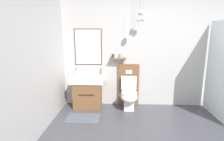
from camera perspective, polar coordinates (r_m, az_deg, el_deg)
wall_back at (r=4.15m, az=13.63°, el=6.42°), size 4.49×0.64×2.61m
wall_left at (r=2.56m, az=-30.10°, el=2.02°), size 0.12×4.00×2.61m
bath_mat at (r=3.69m, az=-9.46°, el=-15.18°), size 0.68×0.44×0.01m
vanity_sink_left at (r=4.08m, az=-7.94°, el=-6.60°), size 0.74×0.48×0.74m
tap_on_left_sink at (r=4.13m, az=-7.68°, el=-0.33°), size 0.03×0.13×0.11m
toilet at (r=4.02m, az=5.55°, el=-7.07°), size 0.48×0.62×1.00m
toothbrush_cup at (r=4.18m, az=-11.63°, el=-0.47°), size 0.07×0.07×0.21m
soap_dispenser at (r=4.08m, az=-3.52°, el=-0.14°), size 0.06×0.06×0.20m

